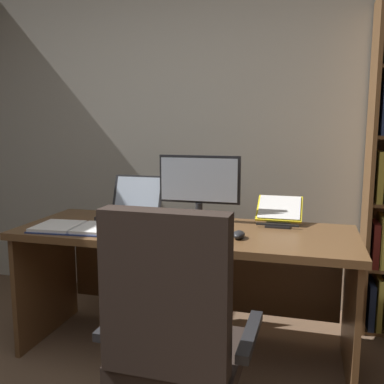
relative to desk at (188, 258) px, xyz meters
name	(u,v)px	position (x,y,z in m)	size (l,w,h in m)	color
wall_back	(207,114)	(-0.08, 0.81, 0.86)	(4.87, 0.12, 2.81)	beige
desk	(188,258)	(0.00, 0.00, 0.00)	(1.89, 0.71, 0.74)	brown
office_chair	(175,353)	(0.19, -0.85, -0.11)	(0.62, 0.60, 1.03)	#232326
monitor	(199,188)	(0.03, 0.15, 0.40)	(0.50, 0.16, 0.40)	#232326
laptop	(131,208)	(-0.42, 0.16, 0.25)	(0.34, 0.34, 0.25)	#232326
keyboard	(183,232)	(0.03, -0.20, 0.21)	(0.42, 0.15, 0.02)	#232326
computer_mouse	(239,235)	(0.33, -0.20, 0.22)	(0.06, 0.10, 0.04)	#232326
reading_stand_with_book	(279,211)	(0.50, 0.21, 0.27)	(0.27, 0.27, 0.15)	#232326
open_binder	(78,228)	(-0.57, -0.25, 0.21)	(0.51, 0.31, 0.02)	navy
notepad	(132,225)	(-0.32, -0.08, 0.20)	(0.15, 0.21, 0.01)	white
pen	(135,223)	(-0.30, -0.08, 0.21)	(0.01, 0.01, 0.14)	navy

